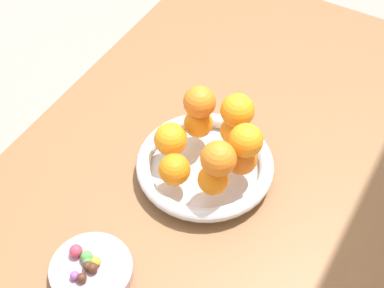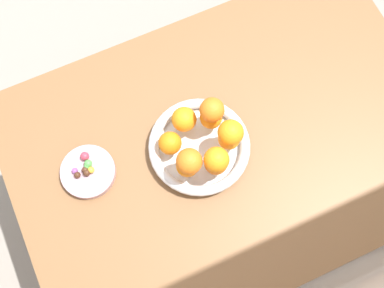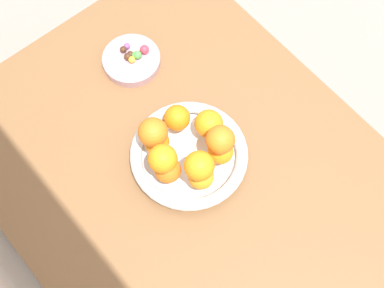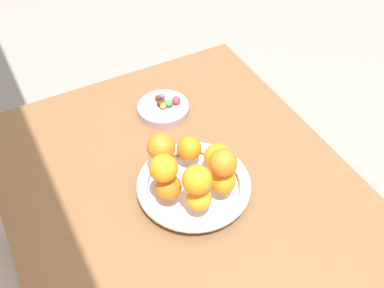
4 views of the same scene
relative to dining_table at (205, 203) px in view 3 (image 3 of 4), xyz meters
name	(u,v)px [view 3 (image 3 of 4)]	position (x,y,z in m)	size (l,w,h in m)	color
ground_plane	(201,268)	(0.00, 0.00, -0.65)	(6.00, 6.00, 0.00)	gray
dining_table	(205,203)	(0.00, 0.00, 0.00)	(1.10, 0.76, 0.74)	brown
fruit_bowl	(189,155)	(0.08, -0.02, 0.11)	(0.25, 0.25, 0.04)	silver
candy_dish	(132,60)	(0.35, -0.07, 0.10)	(0.13, 0.13, 0.02)	#B28C99
orange_0	(220,151)	(0.03, -0.06, 0.16)	(0.06, 0.06, 0.06)	orange
orange_1	(209,124)	(0.09, -0.08, 0.16)	(0.06, 0.06, 0.06)	orange
orange_2	(177,118)	(0.14, -0.04, 0.16)	(0.06, 0.06, 0.06)	orange
orange_3	(157,142)	(0.13, 0.03, 0.16)	(0.05, 0.05, 0.05)	orange
orange_4	(168,170)	(0.06, 0.05, 0.16)	(0.06, 0.06, 0.06)	orange
orange_5	(201,176)	(0.01, 0.01, 0.15)	(0.05, 0.05, 0.05)	orange
orange_6	(199,166)	(0.01, 0.01, 0.21)	(0.06, 0.06, 0.06)	orange
orange_7	(153,132)	(0.13, 0.03, 0.21)	(0.06, 0.06, 0.06)	orange
orange_8	(163,159)	(0.07, 0.05, 0.21)	(0.06, 0.06, 0.06)	orange
orange_9	(220,140)	(0.03, -0.06, 0.21)	(0.06, 0.06, 0.06)	orange
candy_ball_0	(130,54)	(0.35, -0.08, 0.12)	(0.02, 0.02, 0.02)	#472819
candy_ball_1	(144,50)	(0.34, -0.11, 0.12)	(0.02, 0.02, 0.02)	#C6384C
candy_ball_2	(138,55)	(0.34, -0.09, 0.12)	(0.02, 0.02, 0.02)	#4C9947
candy_ball_3	(132,60)	(0.34, -0.07, 0.12)	(0.02, 0.02, 0.02)	gold
candy_ball_4	(128,57)	(0.35, -0.07, 0.12)	(0.02, 0.02, 0.02)	#472819
candy_ball_5	(123,50)	(0.38, -0.07, 0.12)	(0.02, 0.02, 0.02)	#472819
candy_ball_6	(127,46)	(0.38, -0.08, 0.12)	(0.01, 0.01, 0.01)	#8C4C99
candy_ball_7	(135,55)	(0.35, -0.08, 0.12)	(0.02, 0.02, 0.02)	#4C9947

